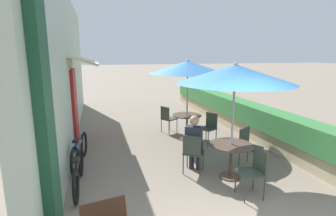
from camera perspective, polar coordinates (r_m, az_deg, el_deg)
name	(u,v)px	position (r m, az deg, el deg)	size (l,w,h in m)	color
cafe_facade_wall	(68,69)	(8.08, -20.99, 7.96)	(0.98, 11.25, 4.20)	#B2C1AD
planter_hedge	(231,111)	(9.46, 13.59, -0.64)	(0.60, 10.25, 1.01)	tan
patio_table_near	(231,152)	(5.56, 13.57, -9.29)	(0.88, 0.88, 0.71)	brown
patio_umbrella_near	(235,74)	(5.22, 14.41, 7.17)	(2.27, 2.27, 2.36)	#B7B7BC
cafe_chair_near_left	(193,150)	(5.60, 5.44, -9.19)	(0.55, 0.55, 0.87)	#384238
seated_patron_near_left	(194,141)	(5.65, 5.72, -7.18)	(0.49, 0.51, 1.25)	#23232D
cafe_chair_near_right	(254,169)	(4.98, 18.30, -12.53)	(0.42, 0.42, 0.87)	#384238
cafe_chair_near_back	(248,144)	(6.23, 17.07, -7.47)	(0.54, 0.54, 0.87)	#384238
patio_table_mid	(187,120)	(7.91, 4.14, -2.67)	(0.88, 0.88, 0.71)	brown
patio_umbrella_mid	(188,67)	(7.68, 4.32, 8.85)	(2.27, 2.27, 2.36)	#B7B7BC
cafe_chair_mid_left	(209,126)	(7.49, 8.92, -3.85)	(0.54, 0.54, 0.87)	#384238
cafe_chair_mid_right	(167,117)	(8.40, -0.12, -2.00)	(0.54, 0.54, 0.87)	#384238
bicycle_leaning	(78,172)	(5.36, -18.92, -12.98)	(0.12, 1.71, 0.71)	black
bicycle_second	(79,151)	(6.38, -18.72, -8.91)	(0.30, 1.70, 0.72)	black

